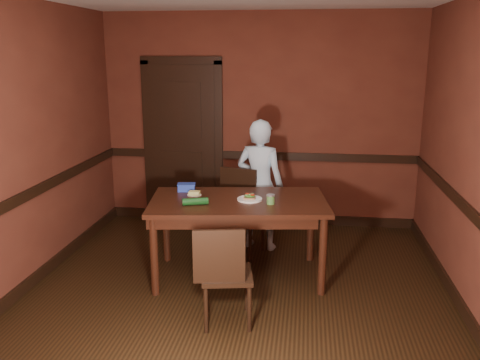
% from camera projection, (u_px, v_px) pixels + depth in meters
% --- Properties ---
extents(floor, '(4.00, 4.50, 0.01)m').
position_uv_depth(floor, '(235.00, 301.00, 4.64)').
color(floor, black).
rests_on(floor, ground).
extents(wall_back, '(4.00, 0.02, 2.70)m').
position_uv_depth(wall_back, '(260.00, 121.00, 6.47)').
color(wall_back, '#59271B').
rests_on(wall_back, ground).
extents(wall_front, '(4.00, 0.02, 2.70)m').
position_uv_depth(wall_front, '(159.00, 261.00, 2.14)').
color(wall_front, '#59271B').
rests_on(wall_front, ground).
extents(wall_left, '(0.02, 4.50, 2.70)m').
position_uv_depth(wall_left, '(15.00, 150.00, 4.56)').
color(wall_left, '#59271B').
rests_on(wall_left, ground).
extents(dado_back, '(4.00, 0.03, 0.10)m').
position_uv_depth(dado_back, '(259.00, 156.00, 6.56)').
color(dado_back, black).
rests_on(dado_back, ground).
extents(dado_left, '(0.03, 4.50, 0.10)m').
position_uv_depth(dado_left, '(21.00, 198.00, 4.67)').
color(dado_left, black).
rests_on(dado_left, ground).
extents(dado_right, '(0.03, 4.50, 0.10)m').
position_uv_depth(dado_right, '(474.00, 216.00, 4.16)').
color(dado_right, black).
rests_on(dado_right, ground).
extents(baseboard_back, '(4.00, 0.03, 0.12)m').
position_uv_depth(baseboard_back, '(259.00, 217.00, 6.77)').
color(baseboard_back, black).
rests_on(baseboard_back, ground).
extents(baseboard_left, '(0.03, 4.50, 0.12)m').
position_uv_depth(baseboard_left, '(31.00, 282.00, 4.88)').
color(baseboard_left, black).
rests_on(baseboard_left, ground).
extents(baseboard_right, '(0.03, 4.50, 0.12)m').
position_uv_depth(baseboard_right, '(463.00, 309.00, 4.37)').
color(baseboard_right, black).
rests_on(baseboard_right, ground).
extents(door, '(1.05, 0.07, 2.20)m').
position_uv_depth(door, '(183.00, 140.00, 6.63)').
color(door, black).
rests_on(door, ground).
extents(dining_table, '(1.83, 1.19, 0.80)m').
position_uv_depth(dining_table, '(238.00, 238.00, 5.06)').
color(dining_table, black).
rests_on(dining_table, floor).
extents(chair_far, '(0.54, 0.54, 0.94)m').
position_uv_depth(chair_far, '(241.00, 214.00, 5.60)').
color(chair_far, black).
rests_on(chair_far, floor).
extents(chair_near, '(0.48, 0.48, 0.88)m').
position_uv_depth(chair_near, '(227.00, 273.00, 4.18)').
color(chair_near, black).
rests_on(chair_near, floor).
extents(person, '(0.61, 0.47, 1.49)m').
position_uv_depth(person, '(260.00, 185.00, 5.73)').
color(person, silver).
rests_on(person, floor).
extents(sandwich_plate, '(0.24, 0.24, 0.06)m').
position_uv_depth(sandwich_plate, '(250.00, 198.00, 4.95)').
color(sandwich_plate, white).
rests_on(sandwich_plate, dining_table).
extents(sauce_jar, '(0.08, 0.08, 0.09)m').
position_uv_depth(sauce_jar, '(271.00, 199.00, 4.81)').
color(sauce_jar, '#4C803B').
rests_on(sauce_jar, dining_table).
extents(cheese_saucer, '(0.14, 0.14, 0.05)m').
position_uv_depth(cheese_saucer, '(194.00, 194.00, 5.10)').
color(cheese_saucer, white).
rests_on(cheese_saucer, dining_table).
extents(food_tub, '(0.20, 0.15, 0.08)m').
position_uv_depth(food_tub, '(186.00, 187.00, 5.27)').
color(food_tub, blue).
rests_on(food_tub, dining_table).
extents(wrapped_veg, '(0.25, 0.14, 0.07)m').
position_uv_depth(wrapped_veg, '(195.00, 201.00, 4.78)').
color(wrapped_veg, '#134116').
rests_on(wrapped_veg, dining_table).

